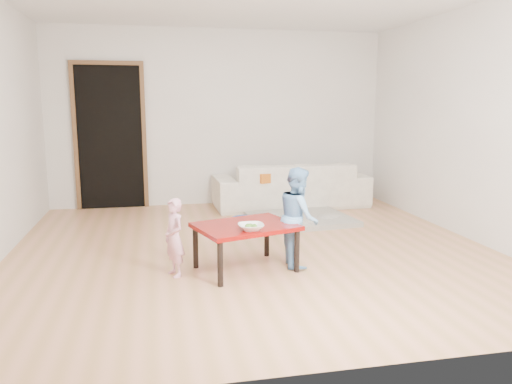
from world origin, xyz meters
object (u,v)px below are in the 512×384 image
object	(u,v)px
child_pink	(174,238)
child_blue	(298,217)
bowl	(251,227)
basin	(245,222)
sofa	(291,184)
red_table	(246,247)

from	to	relation	value
child_pink	child_blue	distance (m)	1.18
child_blue	bowl	bearing A→B (deg)	124.97
basin	child_pink	bearing A→B (deg)	-119.99
sofa	basin	distance (m)	1.44
sofa	child_pink	bearing A→B (deg)	54.87
child_blue	basin	xyz separation A→B (m)	(-0.23, 1.54, -0.42)
red_table	child_pink	world-z (taller)	child_pink
child_blue	sofa	bearing A→B (deg)	-6.73
child_pink	child_blue	size ratio (longest dim) A/B	0.75
sofa	bowl	bearing A→B (deg)	66.88
sofa	red_table	distance (m)	2.95
bowl	child_blue	bearing A→B (deg)	27.71
sofa	child_pink	size ratio (longest dim) A/B	3.20
child_pink	child_blue	bearing A→B (deg)	70.54
sofa	bowl	xyz separation A→B (m)	(-1.17, -2.91, 0.13)
sofa	child_blue	size ratio (longest dim) A/B	2.40
bowl	red_table	bearing A→B (deg)	92.65
bowl	child_blue	xyz separation A→B (m)	(0.51, 0.27, 0.01)
sofa	child_pink	distance (m)	3.28
child_pink	child_blue	world-z (taller)	child_blue
sofa	basin	bearing A→B (deg)	49.67
child_blue	basin	distance (m)	1.62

